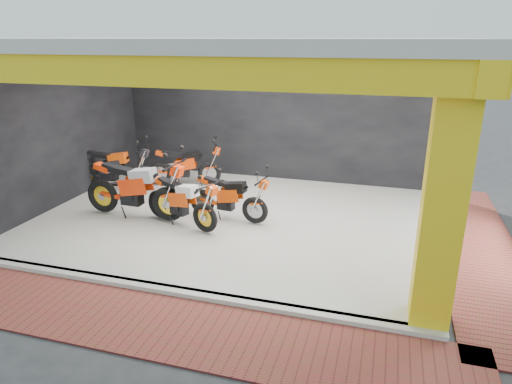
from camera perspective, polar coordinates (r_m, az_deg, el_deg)
ground at (r=8.07m, az=-7.62°, el=-8.81°), size 80.00×80.00×0.00m
showroom_floor at (r=9.74m, az=-2.91°, el=-3.36°), size 8.00×6.00×0.10m
showroom_ceiling at (r=9.02m, az=-3.30°, el=18.02°), size 8.40×6.40×0.20m
back_wall at (r=12.14m, az=1.83°, el=9.47°), size 8.20×0.20×3.50m
left_wall at (r=11.26m, az=-23.35°, el=7.21°), size 0.20×6.20×3.50m
corner_column at (r=6.12m, az=22.36°, el=-1.44°), size 0.50×0.50×3.50m
header_beam_front at (r=6.28m, az=-12.73°, el=14.54°), size 8.40×0.30×0.40m
header_beam_right at (r=8.56m, az=23.78°, el=14.48°), size 0.30×6.40×0.40m
floor_kerb at (r=7.25m, az=-10.94°, el=-11.98°), size 8.00×0.20×0.10m
paver_front at (r=6.70m, az=-14.04°, el=-15.40°), size 9.00×1.40×0.03m
paver_right at (r=9.44m, az=25.99°, el=-6.33°), size 1.40×7.00×0.03m
moto_hero at (r=8.76m, az=-6.47°, el=-1.44°), size 2.12×1.36×1.21m
moto_row_a at (r=9.36m, az=-11.05°, el=0.55°), size 2.46×0.99×1.49m
moto_row_b at (r=9.13m, az=-0.14°, el=-0.67°), size 1.95×0.92×1.15m
moto_row_c at (r=11.50m, az=-14.65°, el=3.19°), size 2.19×1.08×1.28m
moto_row_d at (r=11.66m, az=-5.88°, el=3.69°), size 2.08×1.26×1.20m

